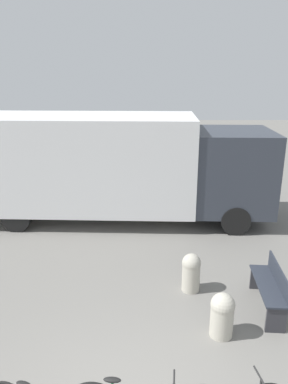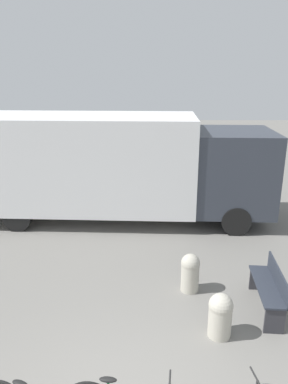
# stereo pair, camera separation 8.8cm
# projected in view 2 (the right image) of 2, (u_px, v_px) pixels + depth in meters

# --- Properties ---
(delivery_truck) EXTENTS (8.72, 2.65, 3.07)m
(delivery_truck) POSITION_uv_depth(u_px,v_px,m) (117.00, 164.00, 10.86)
(delivery_truck) COLOR white
(delivery_truck) RESTS_ON ground
(park_bench) EXTENTS (0.50, 1.47, 0.86)m
(park_bench) POSITION_uv_depth(u_px,v_px,m) (270.00, 287.00, 6.89)
(park_bench) COLOR #282D38
(park_bench) RESTS_ON ground
(bollard_near_bench) EXTENTS (0.41, 0.41, 0.79)m
(bollard_near_bench) POSITION_uv_depth(u_px,v_px,m) (220.00, 314.00, 6.23)
(bollard_near_bench) COLOR #B2AD9E
(bollard_near_bench) RESTS_ON ground
(bollard_far_bench) EXTENTS (0.38, 0.38, 0.81)m
(bollard_far_bench) POSITION_uv_depth(u_px,v_px,m) (190.00, 271.00, 7.52)
(bollard_far_bench) COLOR #B2AD9E
(bollard_far_bench) RESTS_ON ground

